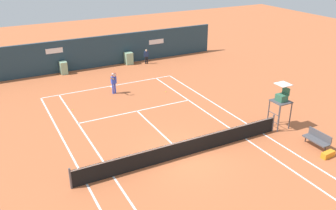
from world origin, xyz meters
TOP-DOWN VIEW (x-y plane):
  - ground_plane at (-0.00, 0.58)m, footprint 80.00×80.00m
  - tennis_net at (0.00, 0.00)m, footprint 12.10×0.10m
  - sponsor_back_wall at (0.05, 16.97)m, footprint 25.00×1.02m
  - umpire_chair at (6.68, 0.23)m, footprint 1.00×1.00m
  - player_bench at (6.87, -2.53)m, footprint 0.54×1.51m
  - equipment_bag at (6.65, -3.57)m, footprint 0.94×0.35m
  - player_on_baseline at (-0.25, 10.09)m, footprint 0.51×0.74m
  - ball_kid_right_post at (5.00, 15.77)m, footprint 0.45×0.23m
  - tennis_ball_by_sideline at (3.30, 8.56)m, footprint 0.07×0.07m
  - tennis_ball_mid_court at (-3.79, 8.54)m, footprint 0.07×0.07m

SIDE VIEW (x-z plane):
  - ground_plane at x=0.00m, z-range 0.00..0.01m
  - tennis_ball_by_sideline at x=3.30m, z-range 0.00..0.07m
  - tennis_ball_mid_court at x=-3.79m, z-range 0.00..0.07m
  - equipment_bag at x=6.65m, z-range 0.00..0.32m
  - player_bench at x=6.87m, z-range 0.07..0.95m
  - tennis_net at x=0.00m, z-range -0.02..1.05m
  - ball_kid_right_post at x=5.00m, z-range 0.10..1.48m
  - player_on_baseline at x=-0.25m, z-range 0.05..1.85m
  - sponsor_back_wall at x=0.05m, z-range -0.05..2.73m
  - umpire_chair at x=6.68m, z-range 0.43..3.25m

